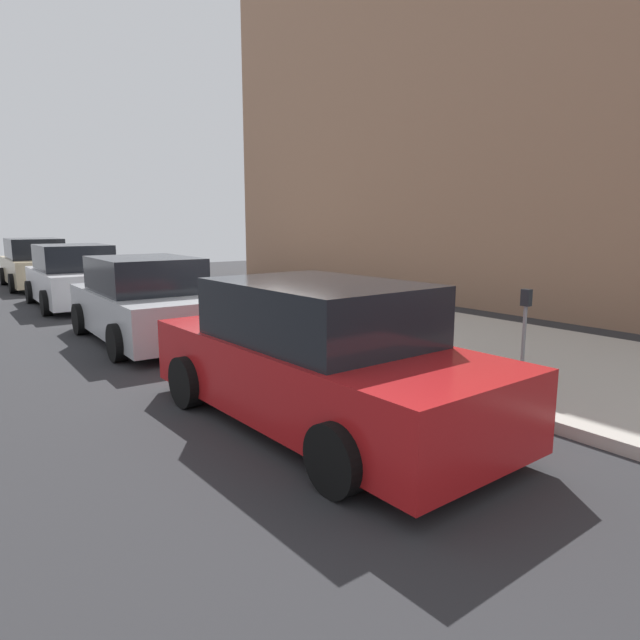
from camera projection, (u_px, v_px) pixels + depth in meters
name	position (u px, v px, depth m)	size (l,w,h in m)	color
ground_plane	(257.00, 338.00, 11.03)	(40.00, 40.00, 0.00)	#28282B
sidewalk_curb	(353.00, 321.00, 12.48)	(18.00, 5.00, 0.14)	#ADA89E
building_facade_sidewalk_side	(514.00, 70.00, 14.62)	(24.00, 3.00, 12.44)	#936B51
suitcase_silver_0	(428.00, 343.00, 8.23)	(0.50, 0.20, 0.99)	#9EA0A8
suitcase_olive_1	(405.00, 340.00, 8.69)	(0.43, 0.28, 0.85)	#59601E
suitcase_teal_2	(388.00, 331.00, 9.11)	(0.37, 0.22, 0.95)	#0F606B
suitcase_maroon_3	(363.00, 329.00, 9.43)	(0.45, 0.23, 0.71)	maroon
suitcase_black_4	(346.00, 324.00, 9.85)	(0.41, 0.26, 1.02)	black
suitcase_red_5	(332.00, 324.00, 10.26)	(0.39, 0.24, 0.83)	red
fire_hydrant	(307.00, 313.00, 10.81)	(0.39, 0.21, 0.72)	#99999E
bollard_post	(279.00, 311.00, 11.34)	(0.16, 0.16, 0.66)	#333338
parking_meter	(525.00, 323.00, 7.24)	(0.12, 0.09, 1.27)	slate
parked_car_red_0	(318.00, 358.00, 6.21)	(4.69, 2.18, 1.62)	#AD1619
parked_car_silver_1	(146.00, 302.00, 10.62)	(4.46, 2.17, 1.61)	#B2B5BA
parked_car_white_2	(75.00, 278.00, 15.03)	(4.31, 2.20, 1.67)	silver
parked_car_beige_3	(35.00, 265.00, 19.45)	(4.73, 2.12, 1.71)	tan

